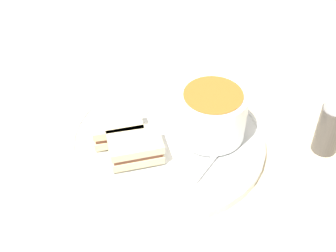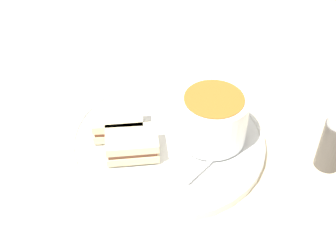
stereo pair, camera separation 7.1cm
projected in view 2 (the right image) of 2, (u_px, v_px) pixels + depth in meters
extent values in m
plane|color=beige|center=(168.00, 145.00, 0.74)|extent=(2.40, 2.40, 0.00)
cylinder|color=white|center=(168.00, 142.00, 0.73)|extent=(0.30, 0.30, 0.01)
torus|color=white|center=(168.00, 138.00, 0.73)|extent=(0.30, 0.30, 0.01)
cylinder|color=white|center=(211.00, 135.00, 0.72)|extent=(0.06, 0.06, 0.01)
cylinder|color=white|center=(213.00, 118.00, 0.70)|extent=(0.11, 0.11, 0.07)
cylinder|color=orange|center=(214.00, 100.00, 0.67)|extent=(0.09, 0.09, 0.01)
cube|color=silver|center=(206.00, 165.00, 0.68)|extent=(0.08, 0.06, 0.00)
ellipsoid|color=silver|center=(230.00, 142.00, 0.71)|extent=(0.04, 0.04, 0.01)
cube|color=beige|center=(119.00, 128.00, 0.73)|extent=(0.08, 0.07, 0.01)
cube|color=brown|center=(118.00, 123.00, 0.72)|extent=(0.08, 0.06, 0.01)
cube|color=beige|center=(118.00, 118.00, 0.72)|extent=(0.08, 0.07, 0.01)
cube|color=beige|center=(132.00, 149.00, 0.70)|extent=(0.08, 0.06, 0.01)
cube|color=brown|center=(132.00, 144.00, 0.69)|extent=(0.08, 0.06, 0.01)
cube|color=beige|center=(132.00, 139.00, 0.68)|extent=(0.08, 0.06, 0.01)
cylinder|color=#4C4742|center=(333.00, 145.00, 0.68)|extent=(0.04, 0.04, 0.08)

